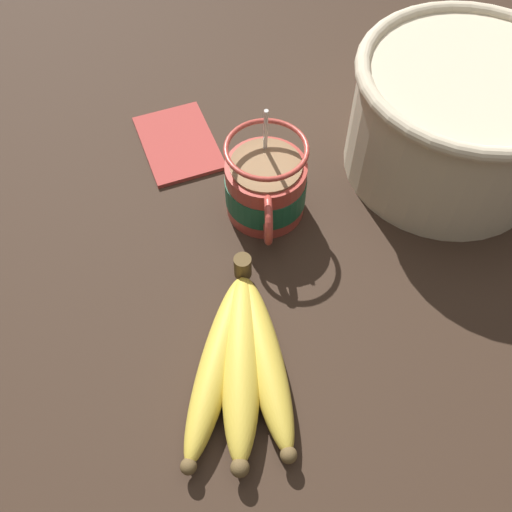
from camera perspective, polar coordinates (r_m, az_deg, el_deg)
The scene contains 5 objects.
table at distance 70.42cm, azimuth 3.42°, elevation 0.87°, with size 125.21×125.21×2.59cm.
coffee_mug at distance 69.02cm, azimuth 0.97°, elevation 6.93°, with size 13.75×9.87×14.55cm.
banana_bunch at distance 59.40cm, azimuth -1.48°, elevation -10.53°, with size 23.50×12.85×4.25cm.
woven_basket at distance 75.73cm, azimuth 19.53°, elevation 12.94°, with size 27.07×27.07×15.58cm.
napkin at distance 80.39cm, azimuth -7.77°, elevation 11.15°, with size 15.99×13.46×0.60cm.
Camera 1 is at (40.07, -5.50, 58.94)cm, focal length 40.00 mm.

